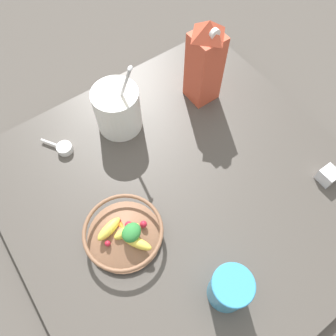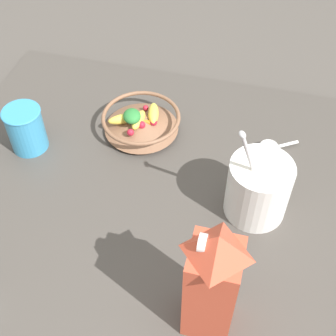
{
  "view_description": "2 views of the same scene",
  "coord_description": "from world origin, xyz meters",
  "px_view_note": "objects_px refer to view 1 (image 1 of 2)",
  "views": [
    {
      "loc": [
        -0.26,
        -0.29,
        0.84
      ],
      "look_at": [
        -0.02,
        0.05,
        0.09
      ],
      "focal_mm": 35.0,
      "sensor_mm": 36.0,
      "label": 1
    },
    {
      "loc": [
        0.61,
        0.25,
        0.86
      ],
      "look_at": [
        -0.06,
        0.08,
        0.08
      ],
      "focal_mm": 50.0,
      "sensor_mm": 36.0,
      "label": 2
    }
  ],
  "objects_px": {
    "milk_carton": "(205,62)",
    "drinking_cup": "(230,289)",
    "spice_jar": "(328,176)",
    "fruit_bowl": "(124,233)",
    "yogurt_tub": "(117,108)"
  },
  "relations": [
    {
      "from": "milk_carton",
      "to": "drinking_cup",
      "type": "height_order",
      "value": "milk_carton"
    },
    {
      "from": "milk_carton",
      "to": "drinking_cup",
      "type": "xyz_separation_m",
      "value": [
        -0.33,
        -0.51,
        -0.08
      ]
    },
    {
      "from": "spice_jar",
      "to": "drinking_cup",
      "type": "bearing_deg",
      "value": -170.81
    },
    {
      "from": "fruit_bowl",
      "to": "drinking_cup",
      "type": "bearing_deg",
      "value": -64.4
    },
    {
      "from": "spice_jar",
      "to": "yogurt_tub",
      "type": "bearing_deg",
      "value": 126.52
    },
    {
      "from": "milk_carton",
      "to": "spice_jar",
      "type": "bearing_deg",
      "value": -78.17
    },
    {
      "from": "drinking_cup",
      "to": "spice_jar",
      "type": "xyz_separation_m",
      "value": [
        0.42,
        0.07,
        -0.04
      ]
    },
    {
      "from": "milk_carton",
      "to": "drinking_cup",
      "type": "relative_size",
      "value": 2.41
    },
    {
      "from": "yogurt_tub",
      "to": "drinking_cup",
      "type": "xyz_separation_m",
      "value": [
        -0.06,
        -0.56,
        -0.02
      ]
    },
    {
      "from": "milk_carton",
      "to": "yogurt_tub",
      "type": "height_order",
      "value": "milk_carton"
    },
    {
      "from": "yogurt_tub",
      "to": "spice_jar",
      "type": "xyz_separation_m",
      "value": [
        0.36,
        -0.49,
        -0.06
      ]
    },
    {
      "from": "milk_carton",
      "to": "drinking_cup",
      "type": "distance_m",
      "value": 0.61
    },
    {
      "from": "fruit_bowl",
      "to": "drinking_cup",
      "type": "relative_size",
      "value": 1.74
    },
    {
      "from": "fruit_bowl",
      "to": "yogurt_tub",
      "type": "relative_size",
      "value": 0.78
    },
    {
      "from": "yogurt_tub",
      "to": "drinking_cup",
      "type": "height_order",
      "value": "yogurt_tub"
    }
  ]
}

